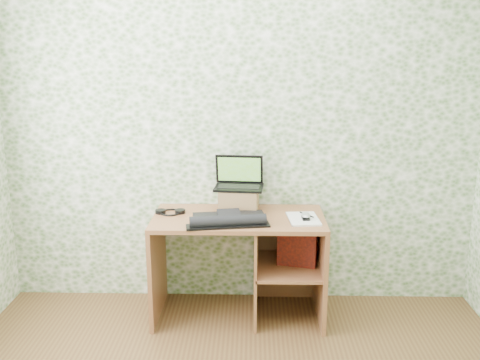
{
  "coord_description": "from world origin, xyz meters",
  "views": [
    {
      "loc": [
        0.09,
        -2.11,
        1.92
      ],
      "look_at": [
        0.01,
        1.39,
        1.03
      ],
      "focal_mm": 40.0,
      "sensor_mm": 36.0,
      "label": 1
    }
  ],
  "objects_px": {
    "desk": "(250,251)",
    "laptop": "(239,180)",
    "keyboard": "(229,219)",
    "riser": "(239,200)",
    "notepad": "(303,219)"
  },
  "relations": [
    {
      "from": "riser",
      "to": "keyboard",
      "type": "relative_size",
      "value": 0.48
    },
    {
      "from": "keyboard",
      "to": "riser",
      "type": "bearing_deg",
      "value": 68.6
    },
    {
      "from": "riser",
      "to": "keyboard",
      "type": "distance_m",
      "value": 0.3
    },
    {
      "from": "keyboard",
      "to": "desk",
      "type": "bearing_deg",
      "value": 40.99
    },
    {
      "from": "desk",
      "to": "notepad",
      "type": "height_order",
      "value": "notepad"
    },
    {
      "from": "riser",
      "to": "laptop",
      "type": "bearing_deg",
      "value": 90.0
    },
    {
      "from": "desk",
      "to": "riser",
      "type": "distance_m",
      "value": 0.38
    },
    {
      "from": "desk",
      "to": "laptop",
      "type": "relative_size",
      "value": 3.3
    },
    {
      "from": "laptop",
      "to": "keyboard",
      "type": "bearing_deg",
      "value": -96.18
    },
    {
      "from": "desk",
      "to": "notepad",
      "type": "xyz_separation_m",
      "value": [
        0.37,
        -0.09,
        0.28
      ]
    },
    {
      "from": "desk",
      "to": "laptop",
      "type": "height_order",
      "value": "laptop"
    },
    {
      "from": "desk",
      "to": "keyboard",
      "type": "distance_m",
      "value": 0.37
    },
    {
      "from": "laptop",
      "to": "keyboard",
      "type": "height_order",
      "value": "laptop"
    },
    {
      "from": "riser",
      "to": "keyboard",
      "type": "xyz_separation_m",
      "value": [
        -0.06,
        -0.28,
        -0.05
      ]
    },
    {
      "from": "notepad",
      "to": "laptop",
      "type": "bearing_deg",
      "value": 146.46
    }
  ]
}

